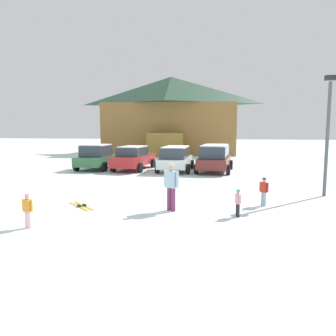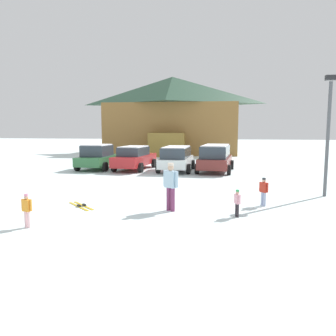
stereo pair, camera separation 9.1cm
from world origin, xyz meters
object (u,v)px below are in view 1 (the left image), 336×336
object	(u,v)px
parked_green_coupe	(97,157)
parked_maroon_van	(215,157)
lamp_post	(328,129)
pair_of_skis	(81,206)
skier_child_in_red_jacket	(264,190)
skier_child_in_pink_snowsuit	(238,202)
parked_red_sedan	(134,158)
ski_lodge	(171,115)
skier_adult_in_blue_parka	(171,184)
skier_child_in_orange_jacket	(28,209)
parked_white_suv	(176,158)

from	to	relation	value
parked_green_coupe	parked_maroon_van	bearing A→B (deg)	-0.38
parked_green_coupe	lamp_post	distance (m)	14.91
pair_of_skis	skier_child_in_red_jacket	bearing A→B (deg)	9.33
parked_maroon_van	skier_child_in_pink_snowsuit	bearing A→B (deg)	-85.90
parked_red_sedan	parked_green_coupe	bearing A→B (deg)	-177.44
ski_lodge	skier_child_in_pink_snowsuit	bearing A→B (deg)	-77.64
parked_maroon_van	skier_child_in_red_jacket	bearing A→B (deg)	-79.07
pair_of_skis	skier_adult_in_blue_parka	bearing A→B (deg)	-2.45
skier_child_in_orange_jacket	skier_child_in_red_jacket	size ratio (longest dim) A/B	0.94
skier_adult_in_blue_parka	skier_child_in_orange_jacket	bearing A→B (deg)	-146.15
parked_green_coupe	skier_child_in_red_jacket	distance (m)	13.87
lamp_post	skier_child_in_pink_snowsuit	bearing A→B (deg)	-134.49
ski_lodge	skier_child_in_red_jacket	distance (m)	26.43
skier_child_in_orange_jacket	lamp_post	bearing A→B (deg)	31.25
skier_adult_in_blue_parka	skier_child_in_pink_snowsuit	xyz separation A→B (m)	(2.23, -0.46, -0.44)
parked_green_coupe	parked_maroon_van	world-z (taller)	parked_maroon_van
parked_maroon_van	skier_child_in_orange_jacket	xyz separation A→B (m)	(-5.22, -13.33, -0.39)
parked_maroon_van	skier_adult_in_blue_parka	distance (m)	10.88
parked_green_coupe	skier_child_in_pink_snowsuit	world-z (taller)	parked_green_coupe
skier_child_in_pink_snowsuit	pair_of_skis	bearing A→B (deg)	173.77
ski_lodge	pair_of_skis	world-z (taller)	ski_lodge
lamp_post	parked_green_coupe	bearing A→B (deg)	149.94
skier_adult_in_blue_parka	skier_child_in_red_jacket	world-z (taller)	skier_adult_in_blue_parka
ski_lodge	parked_red_sedan	distance (m)	15.90
parked_maroon_van	skier_child_in_pink_snowsuit	size ratio (longest dim) A/B	5.42
parked_maroon_van	lamp_post	bearing A→B (deg)	-57.74
parked_white_suv	skier_adult_in_blue_parka	size ratio (longest dim) A/B	2.61
parked_red_sedan	parked_white_suv	distance (m)	2.98
skier_child_in_pink_snowsuit	ski_lodge	bearing A→B (deg)	102.36
skier_child_in_pink_snowsuit	parked_green_coupe	bearing A→B (deg)	128.39
parked_white_suv	skier_adult_in_blue_parka	xyz separation A→B (m)	(1.17, -10.64, 0.05)
skier_child_in_red_jacket	skier_adult_in_blue_parka	bearing A→B (deg)	-159.39
parked_red_sedan	pair_of_skis	world-z (taller)	parked_red_sedan
parked_white_suv	skier_child_in_red_jacket	distance (m)	10.41
parked_red_sedan	lamp_post	size ratio (longest dim) A/B	0.97
parked_red_sedan	parked_maroon_van	world-z (taller)	parked_maroon_van
ski_lodge	parked_red_sedan	xyz separation A→B (m)	(-0.46, -15.50, -3.55)
skier_adult_in_blue_parka	skier_child_in_orange_jacket	distance (m)	4.58
skier_child_in_pink_snowsuit	skier_child_in_orange_jacket	world-z (taller)	skier_child_in_orange_jacket
pair_of_skis	parked_green_coupe	bearing A→B (deg)	107.57
parked_red_sedan	skier_child_in_orange_jacket	size ratio (longest dim) A/B	4.88
skier_child_in_red_jacket	pair_of_skis	bearing A→B (deg)	-170.67
parked_red_sedan	skier_child_in_pink_snowsuit	distance (m)	13.07
parked_maroon_van	skier_child_in_red_jacket	xyz separation A→B (m)	(1.84, -9.56, -0.36)
skier_adult_in_blue_parka	lamp_post	world-z (taller)	lamp_post
parked_red_sedan	parked_white_suv	xyz separation A→B (m)	(2.96, -0.32, 0.06)
skier_child_in_orange_jacket	lamp_post	size ratio (longest dim) A/B	0.20
parked_white_suv	skier_child_in_red_jacket	world-z (taller)	parked_white_suv
parked_white_suv	skier_child_in_pink_snowsuit	world-z (taller)	parked_white_suv
parked_green_coupe	pair_of_skis	world-z (taller)	parked_green_coupe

